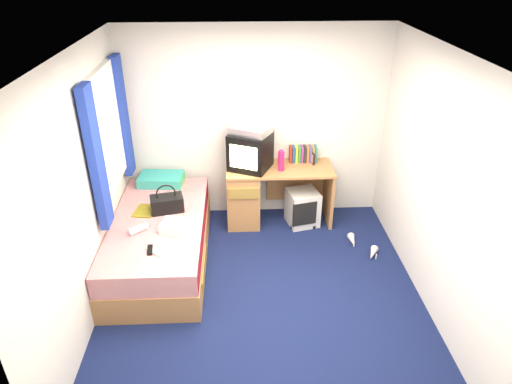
{
  "coord_description": "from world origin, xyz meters",
  "views": [
    {
      "loc": [
        -0.23,
        -3.59,
        3.14
      ],
      "look_at": [
        -0.03,
        0.7,
        0.81
      ],
      "focal_mm": 32.0,
      "sensor_mm": 36.0,
      "label": 1
    }
  ],
  "objects_px": {
    "bed": "(160,240)",
    "colour_swatch_fan": "(155,252)",
    "vcr": "(250,130)",
    "pink_water_bottle": "(281,161)",
    "towel": "(175,226)",
    "storage_cube": "(302,207)",
    "picture_frame": "(313,158)",
    "aerosol_can": "(268,160)",
    "crt_tv": "(250,151)",
    "pillow": "(161,179)",
    "white_heels": "(362,247)",
    "handbag": "(167,203)",
    "magazine": "(145,211)",
    "desk": "(257,192)",
    "remote_control": "(150,250)",
    "water_bottle": "(138,229)"
  },
  "relations": [
    {
      "from": "magazine",
      "to": "handbag",
      "type": "bearing_deg",
      "value": 1.25
    },
    {
      "from": "magazine",
      "to": "pink_water_bottle",
      "type": "bearing_deg",
      "value": 19.28
    },
    {
      "from": "picture_frame",
      "to": "magazine",
      "type": "height_order",
      "value": "picture_frame"
    },
    {
      "from": "storage_cube",
      "to": "pink_water_bottle",
      "type": "bearing_deg",
      "value": 164.72
    },
    {
      "from": "vcr",
      "to": "crt_tv",
      "type": "bearing_deg",
      "value": -85.9
    },
    {
      "from": "bed",
      "to": "pink_water_bottle",
      "type": "bearing_deg",
      "value": 27.28
    },
    {
      "from": "towel",
      "to": "handbag",
      "type": "bearing_deg",
      "value": 108.16
    },
    {
      "from": "bed",
      "to": "vcr",
      "type": "bearing_deg",
      "value": 38.07
    },
    {
      "from": "white_heels",
      "to": "colour_swatch_fan",
      "type": "bearing_deg",
      "value": -163.06
    },
    {
      "from": "pink_water_bottle",
      "to": "magazine",
      "type": "height_order",
      "value": "pink_water_bottle"
    },
    {
      "from": "desk",
      "to": "pink_water_bottle",
      "type": "distance_m",
      "value": 0.55
    },
    {
      "from": "bed",
      "to": "colour_swatch_fan",
      "type": "distance_m",
      "value": 0.66
    },
    {
      "from": "handbag",
      "to": "colour_swatch_fan",
      "type": "distance_m",
      "value": 0.78
    },
    {
      "from": "pink_water_bottle",
      "to": "colour_swatch_fan",
      "type": "distance_m",
      "value": 1.91
    },
    {
      "from": "pink_water_bottle",
      "to": "colour_swatch_fan",
      "type": "relative_size",
      "value": 1.09
    },
    {
      "from": "desk",
      "to": "water_bottle",
      "type": "relative_size",
      "value": 6.5
    },
    {
      "from": "pink_water_bottle",
      "to": "white_heels",
      "type": "bearing_deg",
      "value": -34.7
    },
    {
      "from": "picture_frame",
      "to": "aerosol_can",
      "type": "distance_m",
      "value": 0.57
    },
    {
      "from": "handbag",
      "to": "magazine",
      "type": "relative_size",
      "value": 1.39
    },
    {
      "from": "crt_tv",
      "to": "pink_water_bottle",
      "type": "distance_m",
      "value": 0.39
    },
    {
      "from": "aerosol_can",
      "to": "magazine",
      "type": "distance_m",
      "value": 1.57
    },
    {
      "from": "pink_water_bottle",
      "to": "magazine",
      "type": "bearing_deg",
      "value": -160.72
    },
    {
      "from": "pillow",
      "to": "aerosol_can",
      "type": "xyz_separation_m",
      "value": [
        1.31,
        -0.03,
        0.25
      ]
    },
    {
      "from": "desk",
      "to": "aerosol_can",
      "type": "bearing_deg",
      "value": 3.17
    },
    {
      "from": "towel",
      "to": "remote_control",
      "type": "height_order",
      "value": "towel"
    },
    {
      "from": "aerosol_can",
      "to": "water_bottle",
      "type": "xyz_separation_m",
      "value": [
        -1.4,
        -1.05,
        -0.27
      ]
    },
    {
      "from": "towel",
      "to": "vcr",
      "type": "bearing_deg",
      "value": 51.53
    },
    {
      "from": "desk",
      "to": "pillow",
      "type": "bearing_deg",
      "value": 178.07
    },
    {
      "from": "bed",
      "to": "magazine",
      "type": "distance_m",
      "value": 0.37
    },
    {
      "from": "storage_cube",
      "to": "pink_water_bottle",
      "type": "distance_m",
      "value": 0.71
    },
    {
      "from": "bed",
      "to": "handbag",
      "type": "bearing_deg",
      "value": 64.34
    },
    {
      "from": "bed",
      "to": "desk",
      "type": "height_order",
      "value": "desk"
    },
    {
      "from": "aerosol_can",
      "to": "handbag",
      "type": "xyz_separation_m",
      "value": [
        -1.15,
        -0.63,
        -0.21
      ]
    },
    {
      "from": "magazine",
      "to": "desk",
      "type": "bearing_deg",
      "value": 26.27
    },
    {
      "from": "bed",
      "to": "magazine",
      "type": "height_order",
      "value": "magazine"
    },
    {
      "from": "storage_cube",
      "to": "white_heels",
      "type": "height_order",
      "value": "storage_cube"
    },
    {
      "from": "aerosol_can",
      "to": "magazine",
      "type": "xyz_separation_m",
      "value": [
        -1.41,
        -0.64,
        -0.3
      ]
    },
    {
      "from": "bed",
      "to": "handbag",
      "type": "relative_size",
      "value": 5.15
    },
    {
      "from": "vcr",
      "to": "remote_control",
      "type": "height_order",
      "value": "vcr"
    },
    {
      "from": "vcr",
      "to": "handbag",
      "type": "bearing_deg",
      "value": -117.76
    },
    {
      "from": "crt_tv",
      "to": "colour_swatch_fan",
      "type": "relative_size",
      "value": 2.65
    },
    {
      "from": "storage_cube",
      "to": "remote_control",
      "type": "distance_m",
      "value": 2.13
    },
    {
      "from": "towel",
      "to": "storage_cube",
      "type": "bearing_deg",
      "value": 32.35
    },
    {
      "from": "crt_tv",
      "to": "colour_swatch_fan",
      "type": "height_order",
      "value": "crt_tv"
    },
    {
      "from": "remote_control",
      "to": "vcr",
      "type": "bearing_deg",
      "value": 46.85
    },
    {
      "from": "magazine",
      "to": "white_heels",
      "type": "height_order",
      "value": "magazine"
    },
    {
      "from": "vcr",
      "to": "pink_water_bottle",
      "type": "height_order",
      "value": "vcr"
    },
    {
      "from": "crt_tv",
      "to": "white_heels",
      "type": "relative_size",
      "value": 1.18
    },
    {
      "from": "water_bottle",
      "to": "bed",
      "type": "bearing_deg",
      "value": 55.69
    },
    {
      "from": "storage_cube",
      "to": "vcr",
      "type": "bearing_deg",
      "value": 157.96
    }
  ]
}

